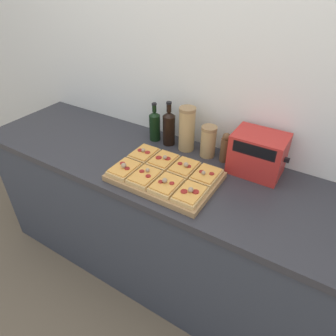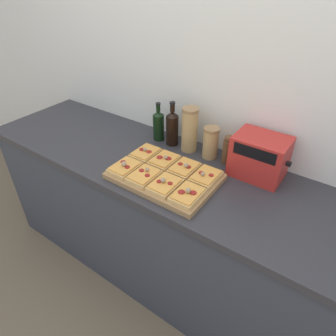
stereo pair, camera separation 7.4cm
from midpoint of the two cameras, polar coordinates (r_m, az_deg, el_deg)
The scene contains 18 objects.
ground_plane at distance 2.10m, azimuth -2.00°, elevation -25.72°, with size 12.00×12.00×0.00m, color brown.
wall_back at distance 1.72m, azimuth 11.15°, elevation 14.46°, with size 6.00×0.06×2.50m.
kitchen_counter at distance 1.90m, azimuth 3.65°, elevation -11.91°, with size 2.63×0.67×0.90m.
cutting_board at distance 1.54m, azimuth 0.73°, elevation -1.62°, with size 0.53×0.36×0.03m, color #A37A4C.
pizza_slice_back_left at distance 1.67m, azimuth -3.01°, elevation 2.86°, with size 0.12×0.16×0.05m.
pizza_slice_back_midleft at distance 1.61m, azimuth 0.61°, elevation 1.48°, with size 0.12×0.16×0.05m.
pizza_slice_back_midright at distance 1.55m, azimuth 4.51°, elevation -0.01°, with size 0.12×0.16×0.05m.
pizza_slice_back_right at distance 1.50m, azimuth 8.65°, elevation -1.61°, with size 0.12×0.16×0.05m.
pizza_slice_front_left at distance 1.56m, azimuth -6.88°, elevation 0.13°, with size 0.12×0.16×0.06m.
pizza_slice_front_midleft at distance 1.49m, azimuth -3.15°, elevation -1.47°, with size 0.12×0.16×0.05m.
pizza_slice_front_midright at distance 1.43m, azimuth 0.88°, elevation -3.21°, with size 0.12×0.16×0.05m.
pizza_slice_front_right at distance 1.38m, azimuth 5.29°, elevation -5.07°, with size 0.12×0.16×0.05m.
olive_oil_bottle at distance 1.85m, azimuth -0.67°, elevation 8.21°, with size 0.07×0.07×0.24m.
wine_bottle at distance 1.80m, azimuth 2.00°, elevation 7.73°, with size 0.07×0.07×0.27m.
grain_jar_tall at distance 1.73m, azimuth 5.37°, elevation 7.28°, with size 0.10×0.10×0.26m.
grain_jar_short at distance 1.70m, azimuth 9.35°, elevation 4.78°, with size 0.09×0.09×0.18m.
pepper_mill at distance 1.66m, azimuth 12.50°, elevation 3.47°, with size 0.05×0.05×0.17m.
toaster_oven at distance 1.59m, azimuth 18.28°, elevation 2.07°, with size 0.29×0.20×0.22m.
Camera 2 is at (0.68, -0.79, 1.83)m, focal length 32.00 mm.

